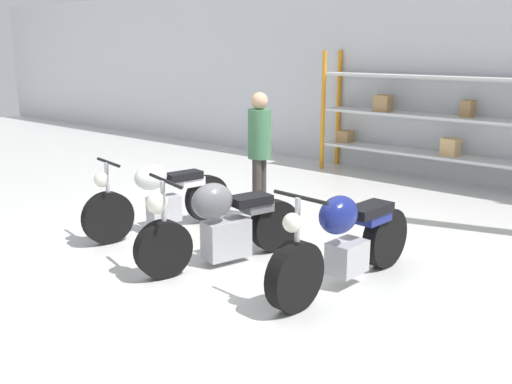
# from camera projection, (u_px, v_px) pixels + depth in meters

# --- Properties ---
(ground_plane) EXTENTS (30.00, 30.00, 0.00)m
(ground_plane) POSITION_uv_depth(u_px,v_px,m) (234.00, 258.00, 6.53)
(ground_plane) COLOR silver
(back_wall) EXTENTS (30.00, 0.08, 3.60)m
(back_wall) POSITION_uv_depth(u_px,v_px,m) (438.00, 78.00, 10.10)
(back_wall) COLOR silver
(back_wall) RESTS_ON ground_plane
(shelving_rack) EXTENTS (4.98, 0.63, 2.28)m
(shelving_rack) POSITION_uv_depth(u_px,v_px,m) (446.00, 119.00, 9.78)
(shelving_rack) COLOR orange
(shelving_rack) RESTS_ON ground_plane
(motorcycle_white) EXTENTS (0.69, 2.08, 1.02)m
(motorcycle_white) POSITION_uv_depth(u_px,v_px,m) (160.00, 198.00, 7.35)
(motorcycle_white) COLOR black
(motorcycle_white) RESTS_ON ground_plane
(motorcycle_grey) EXTENTS (0.88, 2.01, 1.05)m
(motorcycle_grey) POSITION_uv_depth(u_px,v_px,m) (221.00, 225.00, 6.26)
(motorcycle_grey) COLOR black
(motorcycle_grey) RESTS_ON ground_plane
(motorcycle_blue) EXTENTS (0.61, 2.17, 1.08)m
(motorcycle_blue) POSITION_uv_depth(u_px,v_px,m) (345.00, 242.00, 5.65)
(motorcycle_blue) COLOR black
(motorcycle_blue) RESTS_ON ground_plane
(person_browsing) EXTENTS (0.40, 0.40, 1.75)m
(person_browsing) POSITION_uv_depth(u_px,v_px,m) (259.00, 145.00, 7.83)
(person_browsing) COLOR #38332D
(person_browsing) RESTS_ON ground_plane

